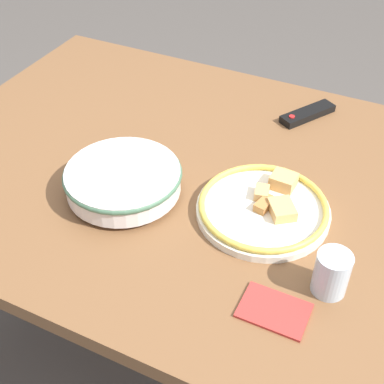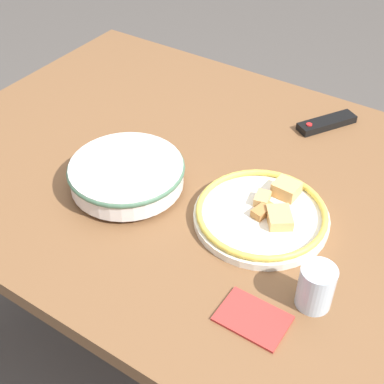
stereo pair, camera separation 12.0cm
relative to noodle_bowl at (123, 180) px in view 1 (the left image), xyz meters
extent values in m
plane|color=#4C4742|center=(0.09, 0.14, -0.76)|extent=(8.00, 8.00, 0.00)
cube|color=brown|center=(0.09, 0.14, -0.06)|extent=(1.38, 1.02, 0.04)
cylinder|color=brown|center=(-0.53, 0.59, -0.42)|extent=(0.06, 0.06, 0.68)
cylinder|color=silver|center=(0.00, 0.00, -0.03)|extent=(0.12, 0.12, 0.01)
cylinder|color=silver|center=(0.00, 0.00, 0.00)|extent=(0.26, 0.26, 0.05)
cylinder|color=#C67A33|center=(0.00, 0.00, 0.00)|extent=(0.24, 0.24, 0.05)
torus|color=#42664C|center=(0.00, 0.00, 0.02)|extent=(0.27, 0.27, 0.01)
cylinder|color=silver|center=(0.31, 0.07, -0.03)|extent=(0.30, 0.30, 0.02)
torus|color=gold|center=(0.31, 0.07, -0.01)|extent=(0.29, 0.29, 0.01)
cube|color=tan|center=(0.36, 0.07, -0.01)|extent=(0.08, 0.08, 0.02)
cube|color=#B2753D|center=(0.32, 0.08, -0.01)|extent=(0.04, 0.06, 0.02)
cube|color=tan|center=(0.33, 0.16, -0.01)|extent=(0.06, 0.05, 0.03)
cube|color=tan|center=(0.30, 0.11, -0.01)|extent=(0.04, 0.05, 0.02)
cube|color=black|center=(0.29, 0.50, -0.03)|extent=(0.13, 0.17, 0.02)
cylinder|color=red|center=(0.26, 0.45, -0.02)|extent=(0.02, 0.02, 0.00)
cylinder|color=silver|center=(0.50, -0.07, 0.01)|extent=(0.07, 0.07, 0.09)
cube|color=#B2332D|center=(0.43, -0.17, -0.04)|extent=(0.13, 0.09, 0.01)
camera|label=1|loc=(0.55, -0.78, 0.78)|focal=50.00mm
camera|label=2|loc=(0.65, -0.72, 0.78)|focal=50.00mm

